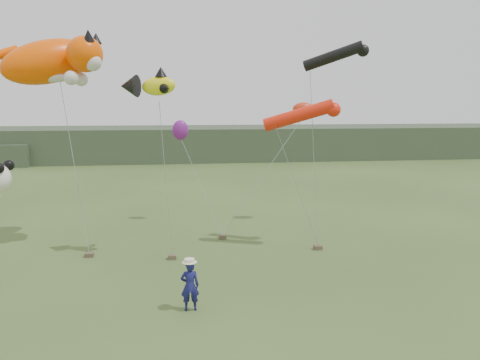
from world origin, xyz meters
The scene contains 8 objects.
ground centered at (0.00, 0.00, 0.00)m, with size 120.00×120.00×0.00m, color #385123.
headland centered at (-3.11, 44.69, 1.92)m, with size 90.00×13.00×4.00m.
festival_attendant centered at (-0.71, -0.37, 0.87)m, with size 0.63×0.41×1.73m, color #161855.
sandbag_anchors centered at (-1.74, 5.36, 0.10)m, with size 14.92×5.96×0.20m.
cat_kite centered at (-6.73, 8.64, 9.01)m, with size 6.06×4.03×3.09m.
fish_kite centered at (-2.27, 5.82, 7.76)m, with size 2.71×1.78×1.32m.
tube_kites centered at (5.60, 6.29, 7.50)m, with size 4.96×2.01×4.23m.
misc_kites centered at (2.77, 11.63, 6.07)m, with size 8.21×1.63×2.17m.
Camera 1 is at (-0.99, -15.50, 6.96)m, focal length 35.00 mm.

